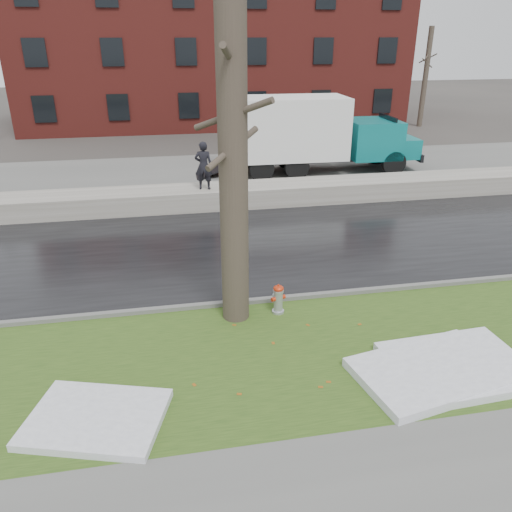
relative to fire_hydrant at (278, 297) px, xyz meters
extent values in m
plane|color=#47423D|center=(-0.29, -0.46, -0.43)|extent=(120.00, 120.00, 0.00)
cube|color=#294617|center=(-0.29, -1.71, -0.41)|extent=(60.00, 4.50, 0.04)
cube|color=black|center=(-0.29, 4.04, -0.41)|extent=(60.00, 7.00, 0.03)
cube|color=slate|center=(-0.29, 12.54, -0.41)|extent=(60.00, 9.00, 0.03)
cube|color=slate|center=(-0.29, 0.54, -0.36)|extent=(60.00, 0.15, 0.14)
cube|color=#A8A49A|center=(-0.29, 8.24, -0.05)|extent=(60.00, 1.60, 0.75)
cube|color=maroon|center=(1.71, 29.54, 4.57)|extent=(26.00, 12.00, 10.00)
cylinder|color=brown|center=(-6.29, 25.54, 2.82)|extent=(0.36, 0.36, 6.50)
cylinder|color=brown|center=(-6.29, 25.54, 3.77)|extent=(0.84, 1.62, 0.73)
cylinder|color=brown|center=(-6.29, 25.54, 4.67)|extent=(1.08, 1.26, 0.66)
cylinder|color=brown|center=(-6.29, 25.54, 3.17)|extent=(1.40, 0.61, 0.63)
cylinder|color=brown|center=(15.71, 23.54, 2.82)|extent=(0.36, 0.36, 6.50)
cylinder|color=brown|center=(15.71, 23.54, 3.77)|extent=(0.84, 1.62, 0.73)
cylinder|color=brown|center=(15.71, 23.54, 4.67)|extent=(1.08, 1.26, 0.66)
cylinder|color=brown|center=(15.71, 23.54, 3.17)|extent=(1.40, 0.61, 0.63)
cylinder|color=#ADAFB5|center=(0.00, 0.00, -0.08)|extent=(0.26, 0.26, 0.62)
ellipsoid|color=red|center=(0.00, 0.00, 0.24)|extent=(0.30, 0.30, 0.14)
cylinder|color=red|center=(0.00, 0.00, 0.32)|extent=(0.06, 0.06, 0.04)
cylinder|color=red|center=(-0.12, -0.04, -0.01)|extent=(0.11, 0.12, 0.10)
cylinder|color=red|center=(0.12, 0.03, -0.01)|extent=(0.11, 0.12, 0.10)
cylinder|color=#ADAFB5|center=(-0.04, 0.12, -0.01)|extent=(0.15, 0.12, 0.12)
cylinder|color=brown|center=(-0.99, 0.02, 3.37)|extent=(0.78, 0.78, 7.52)
cylinder|color=brown|center=(-0.99, 0.02, 4.12)|extent=(1.45, 1.36, 0.78)
cylinder|color=brown|center=(-0.99, 0.02, 5.09)|extent=(0.63, 1.62, 0.71)
cylinder|color=brown|center=(-0.99, 0.02, 3.48)|extent=(1.24, 1.14, 0.67)
cube|color=black|center=(4.51, 12.47, 0.22)|extent=(8.01, 1.17, 0.22)
cube|color=white|center=(3.21, 12.50, 1.67)|extent=(5.45, 2.61, 2.70)
cube|color=#0D797B|center=(7.36, 12.41, 1.07)|extent=(2.35, 2.45, 1.70)
cube|color=#0D797B|center=(8.80, 12.38, 0.67)|extent=(1.25, 2.22, 0.90)
cube|color=black|center=(8.05, 12.40, 1.67)|extent=(0.12, 2.00, 0.90)
cube|color=black|center=(-0.08, 12.57, -0.10)|extent=(1.74, 1.23, 0.67)
cylinder|color=black|center=(8.08, 11.35, 0.12)|extent=(1.10, 0.32, 1.10)
cylinder|color=black|center=(8.13, 13.44, 0.12)|extent=(1.10, 0.32, 1.10)
cylinder|color=black|center=(3.49, 11.44, 0.12)|extent=(1.10, 0.32, 1.10)
cylinder|color=black|center=(3.53, 13.54, 0.12)|extent=(1.10, 0.32, 1.10)
cylinder|color=black|center=(1.89, 11.48, 0.12)|extent=(1.10, 0.32, 1.10)
cylinder|color=black|center=(1.94, 13.58, 0.12)|extent=(1.10, 0.32, 1.10)
imported|color=black|center=(-0.94, 8.04, 1.20)|extent=(0.70, 0.53, 1.75)
cube|color=white|center=(2.94, -2.76, -0.31)|extent=(2.70, 2.13, 0.16)
cube|color=white|center=(-3.79, -2.96, -0.32)|extent=(2.57, 2.17, 0.14)
cube|color=white|center=(2.32, -2.86, -0.30)|extent=(3.09, 2.30, 0.18)
camera|label=1|loc=(-2.37, -9.83, 5.54)|focal=35.00mm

